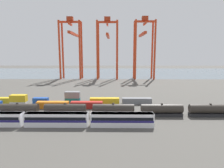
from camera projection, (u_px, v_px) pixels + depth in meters
ground_plane at (86, 88)px, 117.46m from camera, size 420.00×420.00×0.00m
harbour_water at (98, 72)px, 213.00m from camera, size 400.00×110.00×0.01m
passenger_train at (57, 119)px, 57.15m from camera, size 56.04×3.14×3.90m
freight_tank_row at (113, 110)px, 66.21m from camera, size 78.40×2.99×4.45m
shipping_container_1 at (19, 105)px, 75.73m from camera, size 6.04×2.44×2.60m
shipping_container_2 at (19, 98)px, 75.32m from camera, size 6.04×2.44×2.60m
shipping_container_3 at (53, 105)px, 75.58m from camera, size 12.10×2.44×2.60m
shipping_container_4 at (87, 105)px, 75.44m from camera, size 12.10×2.44×2.60m
shipping_container_5 at (9, 101)px, 82.09m from camera, size 12.10×2.44×2.60m
shipping_container_6 at (41, 101)px, 81.95m from camera, size 6.04×2.44×2.60m
shipping_container_7 at (73, 101)px, 81.80m from camera, size 6.04×2.44×2.60m
shipping_container_8 at (72, 95)px, 81.39m from camera, size 6.04×2.44×2.60m
shipping_container_9 at (105, 101)px, 81.65m from camera, size 12.10×2.44×2.60m
shipping_container_10 at (137, 101)px, 81.51m from camera, size 12.10×2.44×2.60m
gantry_crane_west at (72, 41)px, 162.29m from camera, size 17.54×41.44×49.19m
gantry_crane_central at (108, 42)px, 162.01m from camera, size 17.17×41.87×49.02m
gantry_crane_east at (144, 42)px, 160.99m from camera, size 16.66×37.27×49.47m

